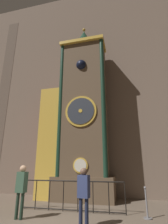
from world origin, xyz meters
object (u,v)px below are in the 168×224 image
visitor_near (21,186)px  visitor_far (84,190)px  clock_tower (78,117)px  stanchion_post (147,208)px

visitor_near → visitor_far: visitor_near is taller
clock_tower → visitor_near: (-0.97, -3.58, -3.33)m
visitor_far → visitor_near: bearing=-175.7°
clock_tower → visitor_far: size_ratio=6.48×
visitor_near → visitor_far: bearing=2.1°
visitor_near → stanchion_post: 4.36m
clock_tower → visitor_near: clock_tower is taller
stanchion_post → visitor_far: bearing=-143.8°
clock_tower → visitor_far: 5.28m
visitor_near → visitor_far: size_ratio=1.05×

